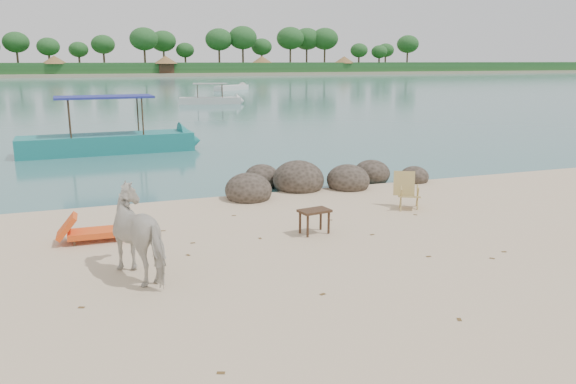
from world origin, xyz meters
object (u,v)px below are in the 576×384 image
at_px(deck_chair, 409,192).
at_px(lounge_chair, 103,230).
at_px(side_table, 314,223).
at_px(boat_near, 105,106).
at_px(boulders, 312,181).
at_px(cow, 144,234).

bearing_deg(deck_chair, lounge_chair, -151.19).
xyz_separation_m(side_table, lounge_chair, (-4.28, 1.05, -0.01)).
distance_m(side_table, boat_near, 13.91).
relative_size(boulders, boat_near, 0.84).
height_order(cow, deck_chair, cow).
height_order(boulders, side_table, boulders).
xyz_separation_m(cow, side_table, (3.64, 1.22, -0.50)).
relative_size(cow, boat_near, 0.24).
bearing_deg(side_table, deck_chair, 10.66).
height_order(boulders, boat_near, boat_near).
bearing_deg(boat_near, lounge_chair, -95.09).
bearing_deg(boat_near, cow, -92.15).
distance_m(cow, lounge_chair, 2.41).
distance_m(cow, deck_chair, 7.07).
xyz_separation_m(lounge_chair, deck_chair, (7.30, 0.07, 0.20)).
relative_size(deck_chair, boat_near, 0.12).
distance_m(side_table, lounge_chair, 4.41).
bearing_deg(cow, deck_chair, 174.94).
bearing_deg(boulders, lounge_chair, -151.99).
distance_m(boulders, deck_chair, 3.38).
xyz_separation_m(boulders, cow, (-5.29, -5.43, 0.55)).
relative_size(boulders, deck_chair, 7.16).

